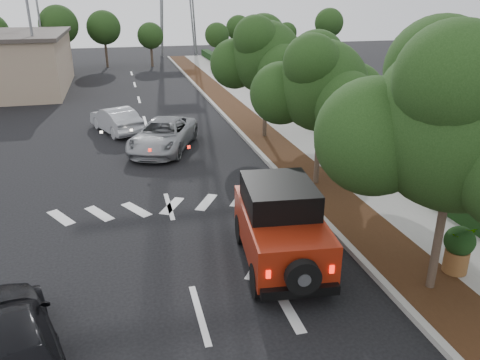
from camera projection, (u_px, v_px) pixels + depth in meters
name	position (u px, v px, depth m)	size (l,w,h in m)	color
ground	(200.00, 314.00, 10.57)	(120.00, 120.00, 0.00)	black
curb	(251.00, 144.00, 22.42)	(0.20, 70.00, 0.15)	#9E9B93
planting_strip	(271.00, 142.00, 22.65)	(1.80, 70.00, 0.12)	black
sidewalk	(307.00, 140.00, 23.10)	(2.00, 70.00, 0.12)	gray
hedge	(334.00, 131.00, 23.30)	(0.80, 70.00, 0.80)	black
transmission_tower	(179.00, 56.00, 55.15)	(7.00, 4.00, 28.00)	slate
street_tree_near	(429.00, 290.00, 11.43)	(3.80, 3.80, 5.92)	black
street_tree_mid	(315.00, 185.00, 17.73)	(3.20, 3.20, 5.32)	black
street_tree_far	(264.00, 138.00, 23.58)	(3.40, 3.40, 5.62)	black
light_pole_a	(42.00, 99.00, 32.44)	(2.00, 0.22, 9.00)	slate
light_pole_b	(47.00, 73.00, 43.00)	(2.00, 0.22, 9.00)	slate
red_jeep	(279.00, 223.00, 12.33)	(2.33, 4.46, 2.21)	black
silver_suv_ahead	(163.00, 135.00, 21.58)	(2.31, 5.02, 1.39)	#929499
black_suv_oncoming	(4.00, 345.00, 8.65)	(1.92, 4.73, 1.37)	black
silver_sedan_oncoming	(116.00, 120.00, 24.35)	(1.41, 4.03, 1.33)	#B4B6BD
parked_suv	(22.00, 87.00, 32.68)	(1.72, 4.26, 1.45)	#B3B7BB
terracotta_planter	(459.00, 245.00, 11.71)	(0.76, 0.76, 1.32)	brown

